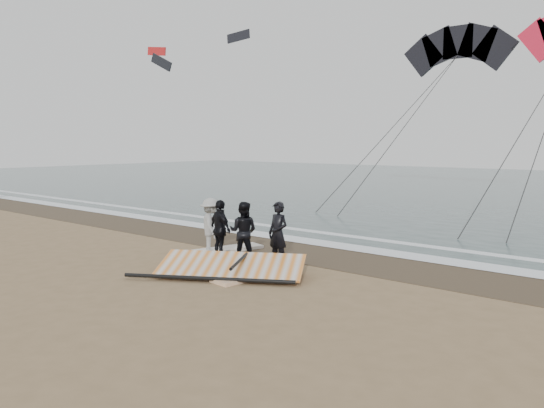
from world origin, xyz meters
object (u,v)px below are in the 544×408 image
(board_white, at_px, (254,275))
(board_cream, at_px, (224,250))
(sail_rig, at_px, (233,268))
(man_main, at_px, (278,233))

(board_white, bearing_deg, board_cream, 155.18)
(board_cream, height_order, sail_rig, sail_rig)
(board_white, relative_size, sail_rig, 0.60)
(man_main, xyz_separation_m, board_white, (0.33, -1.37, -0.82))
(board_cream, bearing_deg, man_main, 8.27)
(man_main, distance_m, board_white, 1.63)
(man_main, bearing_deg, board_cream, 176.63)
(board_cream, distance_m, sail_rig, 2.96)
(man_main, distance_m, sail_rig, 1.75)
(man_main, height_order, board_cream, man_main)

